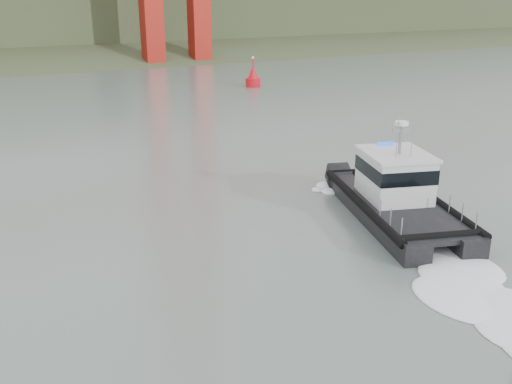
{
  "coord_description": "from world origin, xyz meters",
  "views": [
    {
      "loc": [
        -11.24,
        -14.48,
        11.17
      ],
      "look_at": [
        0.43,
        7.42,
        2.4
      ],
      "focal_mm": 40.0,
      "sensor_mm": 36.0,
      "label": 1
    }
  ],
  "objects": [
    {
      "name": "nav_buoy",
      "position": [
        21.69,
        48.08,
        1.02
      ],
      "size": [
        1.87,
        1.87,
        3.89
      ],
      "color": "red",
      "rests_on": "ground"
    },
    {
      "name": "patrol_boat",
      "position": [
        8.13,
        6.51,
        1.32
      ],
      "size": [
        7.0,
        11.53,
        5.26
      ],
      "rotation": [
        0.0,
        0.0,
        -0.3
      ],
      "color": "black",
      "rests_on": "ground"
    },
    {
      "name": "ground",
      "position": [
        0.0,
        0.0,
        0.0
      ],
      "size": [
        400.0,
        400.0,
        0.0
      ],
      "primitive_type": "plane",
      "color": "#53635E",
      "rests_on": "ground"
    }
  ]
}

